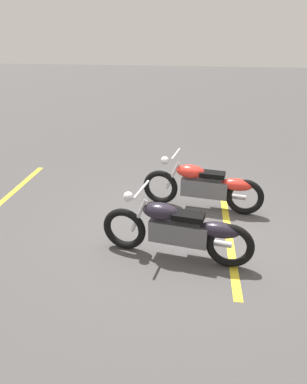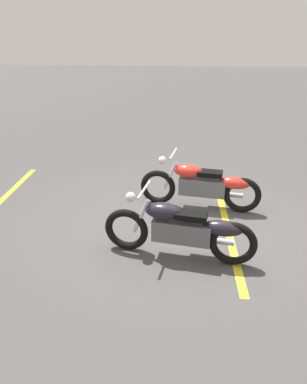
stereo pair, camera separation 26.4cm
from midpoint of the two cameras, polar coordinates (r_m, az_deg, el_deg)
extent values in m
plane|color=#474444|center=(6.05, 4.13, -5.85)|extent=(60.00, 60.00, 0.00)
torus|color=black|center=(6.76, -0.40, 0.79)|extent=(0.68, 0.20, 0.67)
torus|color=black|center=(6.59, 12.88, -0.52)|extent=(0.68, 0.20, 0.67)
cube|color=#59595E|center=(6.59, 6.62, 0.77)|extent=(0.86, 0.33, 0.32)
ellipsoid|color=red|center=(6.51, 4.39, 3.42)|extent=(0.55, 0.35, 0.24)
ellipsoid|color=red|center=(6.50, 11.66, 1.42)|extent=(0.59, 0.32, 0.22)
cube|color=black|center=(6.47, 7.88, 2.94)|extent=(0.47, 0.30, 0.09)
cylinder|color=silver|center=(6.61, 1.53, 2.67)|extent=(0.27, 0.09, 0.56)
cylinder|color=silver|center=(6.45, 2.01, 6.13)|extent=(0.12, 0.62, 0.04)
sphere|color=silver|center=(6.54, 0.27, 5.10)|extent=(0.15, 0.15, 0.15)
cylinder|color=silver|center=(6.75, 10.08, -0.34)|extent=(0.71, 0.19, 0.09)
torus|color=black|center=(5.37, -5.76, -6.01)|extent=(0.68, 0.21, 0.67)
torus|color=black|center=(5.11, 11.12, -8.12)|extent=(0.68, 0.21, 0.67)
cube|color=#59595E|center=(5.13, 3.02, -6.38)|extent=(0.86, 0.34, 0.32)
ellipsoid|color=black|center=(5.04, 0.08, -3.06)|extent=(0.56, 0.35, 0.24)
ellipsoid|color=black|center=(5.00, 9.50, -5.75)|extent=(0.59, 0.32, 0.22)
cube|color=black|center=(4.97, 4.56, -3.78)|extent=(0.47, 0.30, 0.09)
cylinder|color=silver|center=(5.18, -3.48, -3.86)|extent=(0.27, 0.10, 0.56)
cylinder|color=silver|center=(4.98, -3.05, 0.37)|extent=(0.13, 0.62, 0.04)
sphere|color=silver|center=(5.09, -5.17, -0.84)|extent=(0.15, 0.15, 0.15)
cylinder|color=silver|center=(5.28, 7.57, -7.61)|extent=(0.71, 0.19, 0.09)
cube|color=yellow|center=(6.02, 10.68, -6.41)|extent=(0.23, 3.20, 0.01)
cube|color=yellow|center=(7.72, -23.77, -0.97)|extent=(0.23, 3.20, 0.01)
camera|label=1|loc=(0.13, 88.70, 0.59)|focal=33.38mm
camera|label=2|loc=(0.13, -91.30, -0.59)|focal=33.38mm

